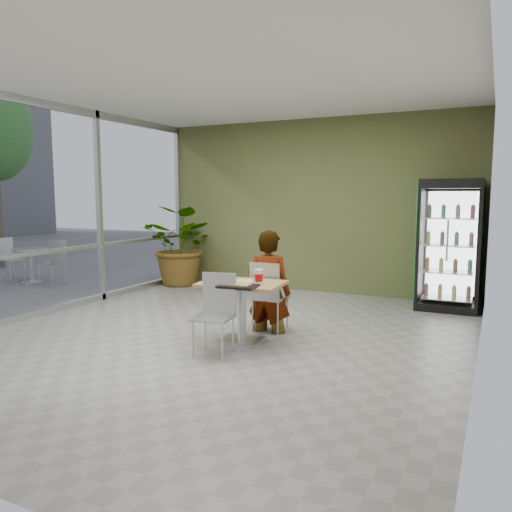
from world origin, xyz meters
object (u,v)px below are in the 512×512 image
at_px(cafeteria_tray, 238,286).
at_px(dining_table, 242,299).
at_px(seated_woman, 269,292).
at_px(chair_far, 267,291).
at_px(potted_plant, 183,245).
at_px(beverage_fridge, 449,245).
at_px(chair_near, 216,307).
at_px(soda_cup, 259,277).

bearing_deg(cafeteria_tray, dining_table, 110.10).
bearing_deg(seated_woman, chair_far, 91.78).
xyz_separation_m(chair_far, potted_plant, (-3.00, 2.44, 0.25)).
relative_size(dining_table, chair_far, 1.12).
height_order(seated_woman, beverage_fridge, beverage_fridge).
bearing_deg(chair_near, chair_far, 72.92).
xyz_separation_m(cafeteria_tray, potted_plant, (-3.03, 3.32, 0.04)).
relative_size(chair_near, beverage_fridge, 0.45).
bearing_deg(chair_far, seated_woman, -88.22).
distance_m(seated_woman, soda_cup, 0.72).
relative_size(dining_table, beverage_fridge, 0.51).
relative_size(chair_near, potted_plant, 0.57).
relative_size(dining_table, potted_plant, 0.65).
bearing_deg(chair_far, soda_cup, 102.99).
bearing_deg(beverage_fridge, cafeteria_tray, -121.36).
bearing_deg(chair_near, beverage_fridge, 49.56).
distance_m(seated_woman, beverage_fridge, 3.18).
bearing_deg(potted_plant, chair_far, -39.14).
bearing_deg(dining_table, chair_far, 81.29).
bearing_deg(chair_far, beverage_fridge, -131.00).
bearing_deg(dining_table, seated_woman, 82.25).
height_order(chair_far, cafeteria_tray, chair_far).
bearing_deg(chair_near, potted_plant, 120.19).
xyz_separation_m(soda_cup, beverage_fridge, (1.85, 3.04, 0.19)).
bearing_deg(chair_far, chair_near, 80.07).
distance_m(chair_near, cafeteria_tray, 0.34).
bearing_deg(soda_cup, seated_woman, 103.89).
bearing_deg(potted_plant, cafeteria_tray, -47.62).
bearing_deg(dining_table, beverage_fridge, 55.25).
xyz_separation_m(chair_far, beverage_fridge, (2.01, 2.46, 0.48)).
xyz_separation_m(dining_table, potted_plant, (-2.91, 3.00, 0.26)).
xyz_separation_m(chair_near, potted_plant, (-2.84, 3.50, 0.26)).
height_order(dining_table, beverage_fridge, beverage_fridge).
bearing_deg(beverage_fridge, potted_plant, 179.51).
height_order(dining_table, cafeteria_tray, cafeteria_tray).
bearing_deg(soda_cup, cafeteria_tray, -112.73).
height_order(chair_near, potted_plant, potted_plant).
bearing_deg(beverage_fridge, soda_cup, -122.08).
bearing_deg(cafeteria_tray, soda_cup, 67.27).
bearing_deg(seated_woman, cafeteria_tray, 90.27).
bearing_deg(potted_plant, chair_near, -50.92).
bearing_deg(seated_woman, chair_near, 80.58).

